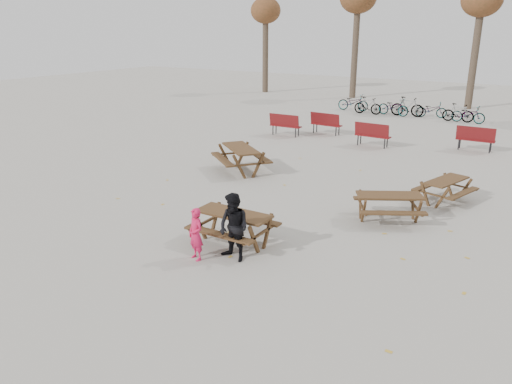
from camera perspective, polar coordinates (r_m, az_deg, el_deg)
The scene contains 14 objects.
ground at distance 11.91m, azimuth -2.54°, elevation -5.87°, with size 80.00×80.00×0.00m, color gray.
main_picnic_table at distance 11.68m, azimuth -2.58°, elevation -3.24°, with size 1.80×1.45×0.78m.
food_tray at distance 11.42m, azimuth -2.48°, elevation -2.65°, with size 0.18×0.11×0.04m, color white.
bread_roll at distance 11.41m, azimuth -2.48°, elevation -2.45°, with size 0.14×0.06×0.05m, color tan.
soda_bottle at distance 11.42m, azimuth -3.01°, elevation -2.37°, with size 0.07×0.07×0.17m.
child at distance 10.97m, azimuth -6.90°, elevation -4.82°, with size 0.43×0.28×1.18m, color #DC1B50.
adult at distance 10.82m, azimuth -2.55°, elevation -4.07°, with size 0.74×0.58×1.52m, color black.
picnic_table_east at distance 13.58m, azimuth 14.92°, elevation -1.73°, with size 1.68×1.35×0.72m, color #321E12, non-canonical shape.
picnic_table_north at distance 17.58m, azimuth -1.72°, elevation 3.73°, with size 2.03×1.63×0.87m, color #321E12, non-canonical shape.
picnic_table_far at distance 15.53m, azimuth 20.81°, elevation 0.13°, with size 1.58×1.27×0.68m, color #321E12, non-canonical shape.
park_bench_row at distance 22.83m, azimuth 11.94°, elevation 6.97°, with size 9.64×1.98×1.03m.
bicycle_row at distance 29.96m, azimuth 16.80°, elevation 9.20°, with size 8.54×1.50×1.10m.
tree_row at distance 34.52m, azimuth 24.38°, elevation 19.06°, with size 32.17×3.52×8.26m.
fallen_leaves at distance 13.67m, azimuth 5.10°, elevation -2.62°, with size 11.00×11.00×0.01m, color gold, non-canonical shape.
Camera 1 is at (6.15, -8.95, 4.90)m, focal length 35.00 mm.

